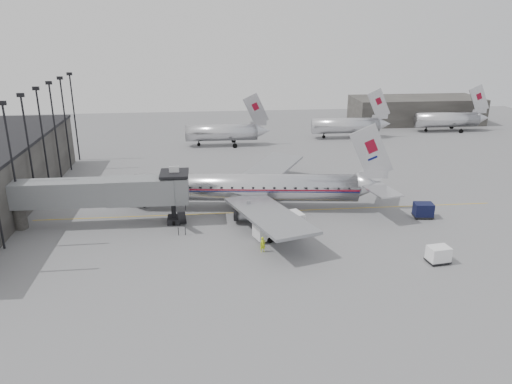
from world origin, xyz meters
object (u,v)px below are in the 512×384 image
ramp_worker (263,245)px  baggage_cart_white (438,254)px  service_van (279,226)px  baggage_cart_navy (423,210)px  airliner (252,187)px

ramp_worker → baggage_cart_white: bearing=-27.2°
service_van → baggage_cart_white: service_van is taller
baggage_cart_navy → baggage_cart_white: (-3.56, -12.00, -0.07)m
ramp_worker → baggage_cart_navy: bearing=6.2°
ramp_worker → service_van: bearing=43.9°
airliner → baggage_cart_navy: (21.28, -5.45, -1.90)m
airliner → baggage_cart_white: size_ratio=14.82×
service_van → airliner: bearing=84.6°
airliner → baggage_cart_navy: bearing=-7.4°
baggage_cart_navy → baggage_cart_white: 12.52m
baggage_cart_navy → baggage_cart_white: bearing=-100.2°
baggage_cart_navy → airliner: bearing=172.0°
service_van → baggage_cart_white: bearing=-46.3°
airliner → ramp_worker: bearing=-83.2°
airliner → ramp_worker: 13.31m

